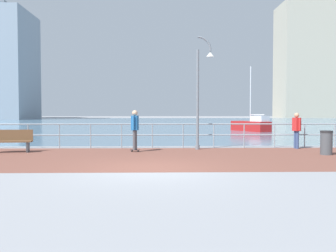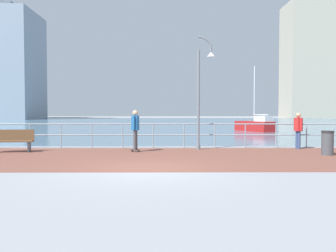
# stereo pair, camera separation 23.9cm
# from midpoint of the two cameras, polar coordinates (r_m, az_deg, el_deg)

# --- Properties ---
(ground) EXTENTS (220.00, 220.00, 0.00)m
(ground) POSITION_cam_midpoint_polar(r_m,az_deg,el_deg) (50.18, -1.94, 0.31)
(ground) COLOR gray
(brick_paving) EXTENTS (28.00, 6.60, 0.01)m
(brick_paving) POSITION_cam_midpoint_polar(r_m,az_deg,el_deg) (12.96, -3.32, -5.01)
(brick_paving) COLOR brown
(brick_paving) RESTS_ON ground
(harbor_water) EXTENTS (180.00, 88.00, 0.00)m
(harbor_water) POSITION_cam_midpoint_polar(r_m,az_deg,el_deg) (61.17, -1.85, 0.64)
(harbor_water) COLOR slate
(harbor_water) RESTS_ON ground
(waterfront_railing) EXTENTS (25.25, 0.06, 1.12)m
(waterfront_railing) POSITION_cam_midpoint_polar(r_m,az_deg,el_deg) (16.18, -2.95, -0.83)
(waterfront_railing) COLOR #8C99A3
(waterfront_railing) RESTS_ON ground
(lamppost) EXTENTS (0.82, 0.36, 4.95)m
(lamppost) POSITION_cam_midpoint_polar(r_m,az_deg,el_deg) (15.67, 4.96, 6.25)
(lamppost) COLOR slate
(lamppost) RESTS_ON ground
(skateboarder) EXTENTS (0.41, 0.56, 1.72)m
(skateboarder) POSITION_cam_midpoint_polar(r_m,az_deg,el_deg) (14.70, -5.79, -0.14)
(skateboarder) COLOR black
(skateboarder) RESTS_ON ground
(bystander) EXTENTS (0.31, 0.56, 1.61)m
(bystander) POSITION_cam_midpoint_polar(r_m,az_deg,el_deg) (16.94, 19.52, -0.24)
(bystander) COLOR #384C7A
(bystander) RESTS_ON ground
(trash_bin) EXTENTS (0.46, 0.46, 0.93)m
(trash_bin) POSITION_cam_midpoint_polar(r_m,az_deg,el_deg) (14.87, 23.62, -2.46)
(trash_bin) COLOR #474C51
(trash_bin) RESTS_ON ground
(park_bench) EXTENTS (1.64, 0.64, 0.92)m
(park_bench) POSITION_cam_midpoint_polar(r_m,az_deg,el_deg) (15.83, -24.15, -2.16)
(park_bench) COLOR brown
(park_bench) RESTS_ON ground
(sailboat_yellow) EXTENTS (2.82, 4.17, 5.65)m
(sailboat_yellow) POSITION_cam_midpoint_polar(r_m,az_deg,el_deg) (31.80, 13.01, 0.16)
(sailboat_yellow) COLOR #B21E1E
(sailboat_yellow) RESTS_ON ground
(tower_concrete) EXTENTS (14.91, 12.44, 36.62)m
(tower_concrete) POSITION_cam_midpoint_polar(r_m,az_deg,el_deg) (118.69, 20.82, 9.70)
(tower_concrete) COLOR #B2AD99
(tower_concrete) RESTS_ON ground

